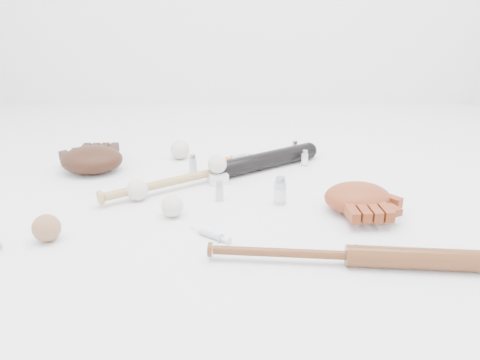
{
  "coord_description": "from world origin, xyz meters",
  "views": [
    {
      "loc": [
        0.0,
        -1.49,
        0.68
      ],
      "look_at": [
        0.0,
        0.04,
        0.06
      ],
      "focal_mm": 35.0,
      "sensor_mm": 36.0,
      "label": 1
    }
  ],
  "objects_px": {
    "bat_dark": "(217,171)",
    "glove_dark": "(92,159)",
    "bat_wood": "(349,256)",
    "pedestal": "(218,178)"
  },
  "relations": [
    {
      "from": "glove_dark",
      "to": "pedestal",
      "type": "height_order",
      "value": "glove_dark"
    },
    {
      "from": "bat_dark",
      "to": "bat_wood",
      "type": "relative_size",
      "value": 1.23
    },
    {
      "from": "bat_wood",
      "to": "bat_dark",
      "type": "bearing_deg",
      "value": 126.42
    },
    {
      "from": "bat_dark",
      "to": "glove_dark",
      "type": "relative_size",
      "value": 3.36
    },
    {
      "from": "bat_dark",
      "to": "glove_dark",
      "type": "bearing_deg",
      "value": 136.62
    },
    {
      "from": "bat_wood",
      "to": "pedestal",
      "type": "xyz_separation_m",
      "value": [
        -0.37,
        0.58,
        -0.01
      ]
    },
    {
      "from": "bat_dark",
      "to": "pedestal",
      "type": "xyz_separation_m",
      "value": [
        0.0,
        -0.03,
        -0.02
      ]
    },
    {
      "from": "bat_wood",
      "to": "glove_dark",
      "type": "xyz_separation_m",
      "value": [
        -0.88,
        0.7,
        0.02
      ]
    },
    {
      "from": "glove_dark",
      "to": "pedestal",
      "type": "bearing_deg",
      "value": -15.23
    },
    {
      "from": "pedestal",
      "to": "bat_wood",
      "type": "bearing_deg",
      "value": -57.29
    }
  ]
}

